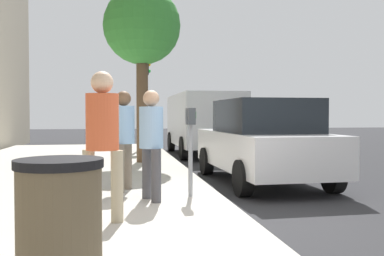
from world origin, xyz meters
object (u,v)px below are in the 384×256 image
at_px(street_tree, 142,28).
at_px(traffic_signal, 143,84).
at_px(pedestrian_bystander, 102,132).
at_px(trash_bin, 60,233).
at_px(parked_sedan_near, 262,141).
at_px(parking_meter, 191,133).
at_px(parked_van_far, 203,120).
at_px(pedestrian_at_meter, 151,137).
at_px(parking_officer, 124,133).

xyz_separation_m(street_tree, traffic_signal, (4.04, -0.25, -1.24)).
bearing_deg(pedestrian_bystander, traffic_signal, 23.40).
bearing_deg(pedestrian_bystander, trash_bin, -155.39).
height_order(pedestrian_bystander, trash_bin, pedestrian_bystander).
xyz_separation_m(street_tree, trash_bin, (-9.00, 1.04, -3.16)).
relative_size(parked_sedan_near, trash_bin, 4.40).
distance_m(parking_meter, parked_van_far, 8.82).
bearing_deg(pedestrian_at_meter, trash_bin, -122.25).
distance_m(parked_van_far, trash_bin, 12.91).
relative_size(pedestrian_bystander, trash_bin, 1.82).
bearing_deg(parking_meter, trash_bin, 158.27).
relative_size(pedestrian_at_meter, pedestrian_bystander, 0.91).
xyz_separation_m(pedestrian_bystander, parking_officer, (2.08, -0.28, -0.10)).
distance_m(pedestrian_at_meter, parking_officer, 0.99).
bearing_deg(parking_officer, pedestrian_at_meter, -44.27).
bearing_deg(parked_van_far, traffic_signal, 74.23).
bearing_deg(traffic_signal, parking_meter, -178.55).
height_order(parked_sedan_near, trash_bin, parked_sedan_near).
bearing_deg(parked_sedan_near, parking_officer, 114.17).
height_order(parking_officer, street_tree, street_tree).
bearing_deg(trash_bin, street_tree, -6.57).
xyz_separation_m(pedestrian_at_meter, parking_officer, (0.90, 0.40, 0.02)).
bearing_deg(parking_officer, street_tree, 104.59).
relative_size(parking_meter, trash_bin, 1.40).
bearing_deg(pedestrian_bystander, parking_meter, -14.06).
relative_size(parking_meter, parked_van_far, 0.27).
bearing_deg(parked_sedan_near, traffic_signal, 16.27).
xyz_separation_m(pedestrian_bystander, parked_van_far, (10.03, -3.20, 0.01)).
bearing_deg(parked_sedan_near, parked_van_far, 0.01).
bearing_deg(street_tree, parking_officer, 172.92).
distance_m(pedestrian_at_meter, street_tree, 6.04).
bearing_deg(parking_officer, pedestrian_bystander, -76.01).
height_order(pedestrian_bystander, parked_van_far, parked_van_far).
bearing_deg(parked_van_far, parked_sedan_near, -179.99).
relative_size(parking_officer, traffic_signal, 0.47).
relative_size(parked_van_far, street_tree, 1.08).
bearing_deg(traffic_signal, parked_sedan_near, -163.73).
height_order(pedestrian_bystander, traffic_signal, traffic_signal).
bearing_deg(street_tree, parked_sedan_near, -143.45).
bearing_deg(pedestrian_at_meter, pedestrian_bystander, -138.59).
height_order(parking_meter, pedestrian_at_meter, pedestrian_at_meter).
bearing_deg(parking_officer, trash_bin, -74.39).
bearing_deg(pedestrian_bystander, street_tree, 22.01).
bearing_deg(parking_officer, traffic_signal, 106.23).
bearing_deg(trash_bin, traffic_signal, -5.65).
height_order(pedestrian_bystander, parking_officer, pedestrian_bystander).
distance_m(pedestrian_at_meter, pedestrian_bystander, 1.37).
bearing_deg(parking_meter, street_tree, 5.37).
bearing_deg(street_tree, parking_meter, -174.63).
bearing_deg(parked_van_far, pedestrian_at_meter, 164.12).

